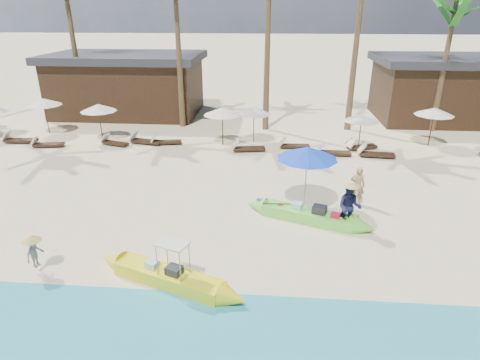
# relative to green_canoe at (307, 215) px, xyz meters

# --- Properties ---
(ground) EXTENTS (240.00, 240.00, 0.00)m
(ground) POSITION_rel_green_canoe_xyz_m (-3.96, -1.86, -0.23)
(ground) COLOR beige
(ground) RESTS_ON ground
(green_canoe) EXTENTS (5.23, 2.24, 0.69)m
(green_canoe) POSITION_rel_green_canoe_xyz_m (0.00, 0.00, 0.00)
(green_canoe) COLOR #6EDE43
(green_canoe) RESTS_ON ground
(yellow_canoe) EXTENTS (5.20, 2.26, 1.41)m
(yellow_canoe) POSITION_rel_green_canoe_xyz_m (-4.21, -4.04, -0.00)
(yellow_canoe) COLOR yellow
(yellow_canoe) RESTS_ON ground
(tourist) EXTENTS (0.67, 0.54, 1.59)m
(tourist) POSITION_rel_green_canoe_xyz_m (2.04, 1.58, 0.56)
(tourist) COLOR tan
(tourist) RESTS_ON ground
(vendor_green) EXTENTS (0.97, 0.84, 1.72)m
(vendor_green) POSITION_rel_green_canoe_xyz_m (1.37, -0.50, 0.63)
(vendor_green) COLOR #161B3D
(vendor_green) RESTS_ON ground
(vendor_yellow) EXTENTS (0.50, 0.68, 0.95)m
(vendor_yellow) POSITION_rel_green_canoe_xyz_m (-8.24, -3.78, 0.42)
(vendor_yellow) COLOR gray
(vendor_yellow) RESTS_ON ground
(blue_umbrella) EXTENTS (2.31, 2.31, 2.49)m
(blue_umbrella) POSITION_rel_green_canoe_xyz_m (-0.05, 1.16, 2.02)
(blue_umbrella) COLOR #99999E
(blue_umbrella) RESTS_ON ground
(resort_parasol_3) EXTENTS (2.11, 2.11, 2.17)m
(resort_parasol_3) POSITION_rel_green_canoe_xyz_m (-15.39, 10.18, 1.73)
(resort_parasol_3) COLOR #342515
(resort_parasol_3) RESTS_ON ground
(lounger_3_left) EXTENTS (1.94, 0.68, 0.65)m
(lounger_3_left) POSITION_rel_green_canoe_xyz_m (-16.11, 8.07, -0.02)
(lounger_3_left) COLOR #342515
(lounger_3_left) RESTS_ON ground
(lounger_3_right) EXTENTS (1.80, 0.80, 0.59)m
(lounger_3_right) POSITION_rel_green_canoe_xyz_m (-14.10, 7.46, -0.04)
(lounger_3_right) COLOR #342515
(lounger_3_right) RESTS_ON ground
(resort_parasol_4) EXTENTS (2.09, 2.09, 2.15)m
(resort_parasol_4) POSITION_rel_green_canoe_xyz_m (-11.46, 9.02, 1.71)
(resort_parasol_4) COLOR #342515
(resort_parasol_4) RESTS_ON ground
(lounger_4_left) EXTENTS (1.69, 0.96, 0.55)m
(lounger_4_left) POSITION_rel_green_canoe_xyz_m (-10.42, 8.08, -0.05)
(lounger_4_left) COLOR #342515
(lounger_4_left) RESTS_ON ground
(lounger_4_right) EXTENTS (1.99, 0.94, 0.65)m
(lounger_4_right) POSITION_rel_green_canoe_xyz_m (-8.72, 8.49, -0.02)
(lounger_4_right) COLOR #342515
(lounger_4_right) RESTS_ON ground
(resort_parasol_5) EXTENTS (2.11, 2.11, 2.17)m
(resort_parasol_5) POSITION_rel_green_canoe_xyz_m (-4.18, 8.66, 1.72)
(resort_parasol_5) COLOR #342515
(resort_parasol_5) RESTS_ON ground
(lounger_5_left) EXTENTS (1.79, 0.81, 0.59)m
(lounger_5_left) POSITION_rel_green_canoe_xyz_m (-7.53, 8.46, -0.04)
(lounger_5_left) COLOR #342515
(lounger_5_left) RESTS_ON ground
(resort_parasol_6) EXTENTS (2.03, 2.03, 2.09)m
(resort_parasol_6) POSITION_rel_green_canoe_xyz_m (-2.44, 9.27, 1.65)
(resort_parasol_6) COLOR #342515
(resort_parasol_6) RESTS_ON ground
(lounger_6_left) EXTENTS (1.88, 0.85, 0.62)m
(lounger_6_left) POSITION_rel_green_canoe_xyz_m (-2.74, 7.64, -0.03)
(lounger_6_left) COLOR #342515
(lounger_6_left) RESTS_ON ground
(lounger_6_right) EXTENTS (1.72, 0.60, 0.58)m
(lounger_6_right) POSITION_rel_green_canoe_xyz_m (-0.19, 8.35, -0.04)
(lounger_6_right) COLOR #342515
(lounger_6_right) RESTS_ON ground
(resort_parasol_7) EXTENTS (1.93, 1.93, 1.98)m
(resort_parasol_7) POSITION_rel_green_canoe_xyz_m (3.45, 8.50, 1.56)
(resort_parasol_7) COLOR #342515
(resort_parasol_7) RESTS_ON ground
(lounger_7_left) EXTENTS (1.82, 0.60, 0.61)m
(lounger_7_left) POSITION_rel_green_canoe_xyz_m (1.85, 7.34, -0.03)
(lounger_7_left) COLOR #342515
(lounger_7_left) RESTS_ON ground
(lounger_7_right) EXTENTS (1.81, 1.09, 0.59)m
(lounger_7_right) POSITION_rel_green_canoe_xyz_m (3.53, 8.44, -0.04)
(lounger_7_right) COLOR #342515
(lounger_7_right) RESTS_ON ground
(resort_parasol_8) EXTENTS (2.13, 2.13, 2.19)m
(resort_parasol_8) POSITION_rel_green_canoe_xyz_m (7.59, 9.51, 1.74)
(resort_parasol_8) COLOR #342515
(resort_parasol_8) RESTS_ON ground
(lounger_8_left) EXTENTS (1.95, 0.78, 0.64)m
(lounger_8_left) POSITION_rel_green_canoe_xyz_m (4.03, 7.25, -0.02)
(lounger_8_left) COLOR #342515
(lounger_8_left) RESTS_ON ground
(palm_6) EXTENTS (2.08, 2.08, 8.51)m
(palm_6) POSITION_rel_green_canoe_xyz_m (8.88, 12.66, 6.82)
(palm_6) COLOR brown
(palm_6) RESTS_ON ground
(pavilion_west) EXTENTS (10.80, 6.60, 4.30)m
(pavilion_west) POSITION_rel_green_canoe_xyz_m (-11.96, 15.64, 1.96)
(pavilion_west) COLOR #342515
(pavilion_west) RESTS_ON ground
(pavilion_east) EXTENTS (8.80, 6.60, 4.30)m
(pavilion_east) POSITION_rel_green_canoe_xyz_m (10.04, 15.64, 1.96)
(pavilion_east) COLOR #342515
(pavilion_east) RESTS_ON ground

